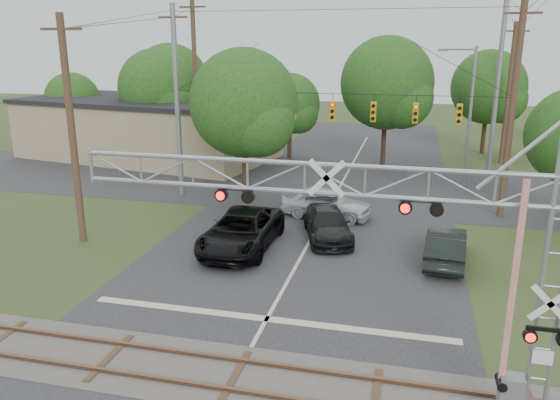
% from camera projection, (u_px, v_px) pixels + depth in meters
% --- Properties ---
extents(road_main, '(14.00, 90.00, 0.02)m').
position_uv_depth(road_main, '(294.00, 269.00, 23.12)').
color(road_main, '#252527').
rests_on(road_main, ground).
extents(road_cross, '(90.00, 12.00, 0.02)m').
position_uv_depth(road_cross, '(339.00, 188.00, 36.19)').
color(road_cross, '#252527').
rests_on(road_cross, ground).
extents(railroad_track, '(90.00, 3.20, 0.17)m').
position_uv_depth(railroad_track, '(235.00, 376.00, 15.65)').
color(railroad_track, '#443E3B').
rests_on(railroad_track, ground).
extents(crossing_gantry, '(12.17, 0.93, 7.30)m').
position_uv_depth(crossing_gantry, '(397.00, 244.00, 13.07)').
color(crossing_gantry, gray).
rests_on(crossing_gantry, ground).
extents(traffic_signal_span, '(19.34, 0.36, 11.50)m').
position_uv_depth(traffic_signal_span, '(348.00, 108.00, 30.68)').
color(traffic_signal_span, gray).
rests_on(traffic_signal_span, ground).
extents(pickup_black, '(2.88, 6.23, 1.73)m').
position_uv_depth(pickup_black, '(242.00, 231.00, 25.29)').
color(pickup_black, black).
rests_on(pickup_black, ground).
extents(car_dark, '(3.41, 5.38, 1.45)m').
position_uv_depth(car_dark, '(327.00, 224.00, 26.68)').
color(car_dark, black).
rests_on(car_dark, ground).
extents(sedan_silver, '(5.16, 2.71, 1.67)m').
position_uv_depth(sedan_silver, '(326.00, 203.00, 29.84)').
color(sedan_silver, silver).
rests_on(sedan_silver, ground).
extents(suv_dark, '(1.99, 4.79, 1.54)m').
position_uv_depth(suv_dark, '(446.00, 245.00, 23.73)').
color(suv_dark, black).
rests_on(suv_dark, ground).
extents(commercial_building, '(22.25, 14.09, 4.85)m').
position_uv_depth(commercial_building, '(148.00, 128.00, 45.61)').
color(commercial_building, tan).
rests_on(commercial_building, ground).
extents(streetlight, '(2.42, 0.25, 9.08)m').
position_uv_depth(streetlight, '(468.00, 110.00, 35.41)').
color(streetlight, gray).
rests_on(streetlight, ground).
extents(utility_poles, '(25.11, 27.82, 14.20)m').
position_uv_depth(utility_poles, '(379.00, 96.00, 31.92)').
color(utility_poles, '#412B1E').
rests_on(utility_poles, ground).
extents(treeline, '(53.20, 28.08, 9.86)m').
position_uv_depth(treeline, '(365.00, 91.00, 42.30)').
color(treeline, '#322117').
rests_on(treeline, ground).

